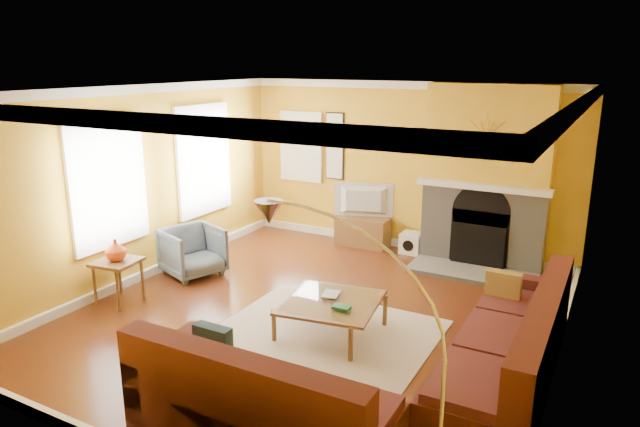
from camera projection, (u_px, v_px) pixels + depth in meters
The scene contains 27 objects.
floor at pixel (315, 315), 6.98m from camera, with size 5.50×6.00×0.02m, color brown.
ceiling at pixel (314, 89), 6.27m from camera, with size 5.50×6.00×0.02m, color white.
wall_back at pixel (405, 167), 9.18m from camera, with size 5.50×0.02×2.70m, color gold.
wall_front at pixel (112, 301), 4.07m from camera, with size 5.50×0.02×2.70m, color gold.
wall_left at pixel (140, 184), 7.89m from camera, with size 0.02×6.00×2.70m, color gold.
wall_right at pixel (571, 243), 5.36m from camera, with size 0.02×6.00×2.70m, color gold.
baseboard at pixel (315, 310), 6.96m from camera, with size 5.50×6.00×0.12m, color white, non-canonical shape.
crown_molding at pixel (314, 95), 6.29m from camera, with size 5.50×6.00×0.12m, color white, non-canonical shape.
window_left_near at pixel (203, 160), 8.94m from camera, with size 0.06×1.22×1.72m, color white.
window_left_far at pixel (107, 182), 7.32m from camera, with size 0.06×1.22×1.72m, color white.
window_back at pixel (301, 147), 9.96m from camera, with size 0.82×0.06×1.22m, color white.
wall_art at pixel (335, 146), 9.66m from camera, with size 0.34×0.04×1.14m, color white.
fireplace at pixel (487, 177), 8.39m from camera, with size 1.80×0.40×2.70m, color gray, non-canonical shape.
mantel at pixel (482, 187), 8.21m from camera, with size 1.92×0.22×0.08m, color white.
hearth at pixel (471, 273), 8.26m from camera, with size 1.80×0.70×0.06m, color gray.
sunburst at pixel (486, 138), 8.03m from camera, with size 0.70×0.04×0.70m, color olive, non-canonical shape.
rug at pixel (329, 330), 6.56m from camera, with size 2.40×1.80×0.02m, color beige.
sectional_sofa at pixel (380, 331), 5.59m from camera, with size 3.10×3.70×0.90m, color #56231B, non-canonical shape.
coffee_table at pixel (331, 317), 6.44m from camera, with size 1.04×1.04×0.41m, color white, non-canonical shape.
media_console at pixel (363, 231), 9.53m from camera, with size 0.88×0.40×0.49m, color brown.
tv at pixel (363, 201), 9.39m from camera, with size 0.98×0.13×0.56m, color black.
subwoofer at pixel (412, 243), 9.18m from camera, with size 0.33×0.33×0.33m, color white.
armchair at pixel (193, 251), 8.19m from camera, with size 0.75×0.77×0.71m, color slate.
side_table at pixel (119, 281), 7.28m from camera, with size 0.51×0.51×0.56m, color brown, non-canonical shape.
vase at pixel (116, 250), 7.17m from camera, with size 0.27×0.27×0.28m, color #E65219.
book at pixel (323, 293), 6.55m from camera, with size 0.18×0.25×0.02m, color white.
arc_lamp at pixel (358, 369), 3.75m from camera, with size 1.34×0.36×2.11m, color silver, non-canonical shape.
Camera 1 is at (3.10, -5.61, 3.02)m, focal length 32.00 mm.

